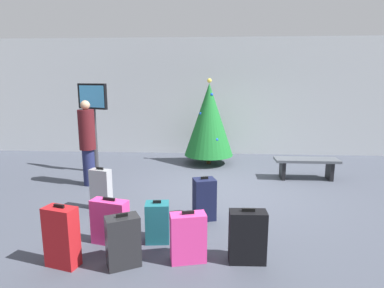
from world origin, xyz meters
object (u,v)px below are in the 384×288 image
Objects in this scene: suitcase_1 at (247,237)px; suitcase_7 at (188,238)px; suitcase_0 at (62,237)px; waiting_bench at (306,164)px; suitcase_2 at (101,189)px; flight_info_kiosk at (93,111)px; traveller_0 at (87,141)px; suitcase_4 at (110,222)px; suitcase_6 at (204,199)px; suitcase_3 at (157,222)px; holiday_tree at (209,120)px; suitcase_5 at (123,241)px.

suitcase_1 is 0.74m from suitcase_7.
suitcase_7 is (1.52, 0.20, -0.06)m from suitcase_0.
waiting_bench is 4.59m from suitcase_2.
suitcase_0 is 1.78m from suitcase_2.
flight_info_kiosk reaches higher than traveller_0.
suitcase_2 reaches higher than suitcase_7.
traveller_0 reaches higher than suitcase_1.
suitcase_4 is 0.93× the size of suitcase_6.
holiday_tree is at bearing 81.46° from suitcase_3.
suitcase_2 is 1.31m from suitcase_4.
suitcase_1 is 1.17× the size of suitcase_3.
suitcase_2 reaches higher than suitcase_6.
suitcase_7 is at bearing -56.49° from flight_info_kiosk.
suitcase_6 is at bearing -43.71° from flight_info_kiosk.
suitcase_0 is at bearing -172.51° from suitcase_7.
waiting_bench is at bearing -3.35° from flight_info_kiosk.
traveller_0 is 2.31× the size of suitcase_0.
suitcase_0 reaches higher than suitcase_2.
flight_info_kiosk is 5.26m from suitcase_1.
suitcase_6 is (1.82, -0.30, -0.02)m from suitcase_2.
suitcase_4 is at bearing -106.13° from holiday_tree.
holiday_tree is 5.23m from suitcase_5.
suitcase_2 is at bearing 170.76° from suitcase_6.
suitcase_7 is (-2.45, -3.62, -0.04)m from waiting_bench.
flight_info_kiosk is 4.00m from suitcase_6.
holiday_tree is 4.98m from suitcase_1.
holiday_tree is at bearing 87.73° from suitcase_7.
suitcase_3 is at bearing 32.93° from suitcase_0.
suitcase_4 is at bearing 169.07° from suitcase_1.
waiting_bench is 4.92m from traveller_0.
suitcase_6 is at bearing -90.38° from holiday_tree.
suitcase_3 is at bearing -42.67° from suitcase_2.
suitcase_5 reaches higher than suitcase_3.
flight_info_kiosk is 3.25× the size of suitcase_7.
holiday_tree is 2.89× the size of suitcase_0.
holiday_tree reaches higher than suitcase_6.
suitcase_5 is at bearing -66.01° from flight_info_kiosk.
holiday_tree reaches higher than suitcase_2.
flight_info_kiosk reaches higher than suitcase_6.
suitcase_7 is at bearing -18.94° from suitcase_4.
waiting_bench is (5.05, -0.30, -1.16)m from flight_info_kiosk.
waiting_bench is at bearing 26.54° from suitcase_2.
suitcase_1 is 1.37m from suitcase_6.
suitcase_0 reaches higher than waiting_bench.
suitcase_0 is 1.26m from suitcase_3.
suitcase_1 reaches higher than suitcase_4.
suitcase_7 is at bearing -92.27° from holiday_tree.
waiting_bench is 1.80× the size of suitcase_0.
traveller_0 is 2.40× the size of suitcase_2.
waiting_bench is at bearing 64.50° from suitcase_1.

